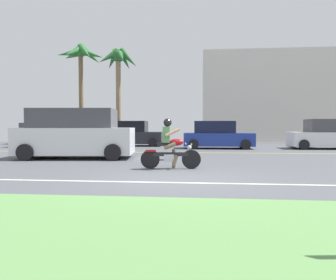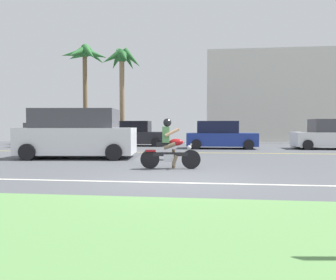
{
  "view_description": "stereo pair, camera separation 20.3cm",
  "coord_description": "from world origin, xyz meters",
  "px_view_note": "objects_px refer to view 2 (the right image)",
  "views": [
    {
      "loc": [
        0.55,
        -7.93,
        1.33
      ],
      "look_at": [
        -0.49,
        2.52,
        0.87
      ],
      "focal_mm": 35.13,
      "sensor_mm": 36.0,
      "label": 1
    },
    {
      "loc": [
        0.75,
        -7.91,
        1.33
      ],
      "look_at": [
        -0.49,
        2.52,
        0.87
      ],
      "focal_mm": 35.13,
      "sensor_mm": 36.0,
      "label": 2
    }
  ],
  "objects_px": {
    "motorcyclist": "(170,148)",
    "parked_car_1": "(135,134)",
    "parked_car_0": "(49,136)",
    "suv_nearby": "(77,134)",
    "parked_car_2": "(220,136)",
    "palm_tree_2": "(122,66)",
    "parked_car_3": "(328,135)",
    "palm_tree_1": "(85,59)"
  },
  "relations": [
    {
      "from": "motorcyclist",
      "to": "parked_car_3",
      "type": "xyz_separation_m",
      "value": [
        7.94,
        9.54,
        0.13
      ]
    },
    {
      "from": "parked_car_1",
      "to": "parked_car_3",
      "type": "distance_m",
      "value": 11.65
    },
    {
      "from": "motorcyclist",
      "to": "parked_car_1",
      "type": "distance_m",
      "value": 11.76
    },
    {
      "from": "parked_car_0",
      "to": "palm_tree_1",
      "type": "xyz_separation_m",
      "value": [
        0.81,
        4.16,
        5.55
      ]
    },
    {
      "from": "motorcyclist",
      "to": "parked_car_2",
      "type": "bearing_deg",
      "value": 78.41
    },
    {
      "from": "parked_car_0",
      "to": "parked_car_2",
      "type": "relative_size",
      "value": 0.97
    },
    {
      "from": "parked_car_1",
      "to": "parked_car_2",
      "type": "height_order",
      "value": "parked_car_1"
    },
    {
      "from": "suv_nearby",
      "to": "motorcyclist",
      "type": "bearing_deg",
      "value": -34.89
    },
    {
      "from": "suv_nearby",
      "to": "parked_car_1",
      "type": "distance_m",
      "value": 8.32
    },
    {
      "from": "parked_car_2",
      "to": "palm_tree_2",
      "type": "relative_size",
      "value": 0.59
    },
    {
      "from": "motorcyclist",
      "to": "parked_car_1",
      "type": "relative_size",
      "value": 0.46
    },
    {
      "from": "suv_nearby",
      "to": "parked_car_3",
      "type": "distance_m",
      "value": 13.8
    },
    {
      "from": "parked_car_3",
      "to": "parked_car_2",
      "type": "bearing_deg",
      "value": -176.95
    },
    {
      "from": "motorcyclist",
      "to": "parked_car_1",
      "type": "bearing_deg",
      "value": 107.78
    },
    {
      "from": "palm_tree_1",
      "to": "motorcyclist",
      "type": "bearing_deg",
      "value": -59.98
    },
    {
      "from": "motorcyclist",
      "to": "suv_nearby",
      "type": "height_order",
      "value": "suv_nearby"
    },
    {
      "from": "parked_car_3",
      "to": "palm_tree_1",
      "type": "relative_size",
      "value": 0.5
    },
    {
      "from": "palm_tree_2",
      "to": "parked_car_3",
      "type": "bearing_deg",
      "value": -14.2
    },
    {
      "from": "parked_car_1",
      "to": "palm_tree_2",
      "type": "xyz_separation_m",
      "value": [
        -1.22,
        1.57,
        4.78
      ]
    },
    {
      "from": "motorcyclist",
      "to": "suv_nearby",
      "type": "xyz_separation_m",
      "value": [
        -4.16,
        2.9,
        0.32
      ]
    },
    {
      "from": "parked_car_3",
      "to": "palm_tree_1",
      "type": "height_order",
      "value": "palm_tree_1"
    },
    {
      "from": "parked_car_0",
      "to": "parked_car_1",
      "type": "bearing_deg",
      "value": 17.95
    },
    {
      "from": "parked_car_0",
      "to": "parked_car_2",
      "type": "distance_m",
      "value": 10.62
    },
    {
      "from": "parked_car_0",
      "to": "palm_tree_1",
      "type": "relative_size",
      "value": 0.53
    },
    {
      "from": "suv_nearby",
      "to": "parked_car_0",
      "type": "height_order",
      "value": "suv_nearby"
    },
    {
      "from": "motorcyclist",
      "to": "parked_car_0",
      "type": "relative_size",
      "value": 0.48
    },
    {
      "from": "parked_car_1",
      "to": "parked_car_3",
      "type": "relative_size",
      "value": 1.1
    },
    {
      "from": "palm_tree_2",
      "to": "parked_car_0",
      "type": "bearing_deg",
      "value": -140.43
    },
    {
      "from": "parked_car_2",
      "to": "palm_tree_1",
      "type": "relative_size",
      "value": 0.55
    },
    {
      "from": "parked_car_2",
      "to": "parked_car_0",
      "type": "bearing_deg",
      "value": 178.28
    },
    {
      "from": "parked_car_0",
      "to": "palm_tree_2",
      "type": "distance_m",
      "value": 7.01
    },
    {
      "from": "parked_car_1",
      "to": "parked_car_2",
      "type": "distance_m",
      "value": 5.83
    },
    {
      "from": "parked_car_1",
      "to": "parked_car_2",
      "type": "xyz_separation_m",
      "value": [
        5.48,
        -1.98,
        -0.02
      ]
    },
    {
      "from": "suv_nearby",
      "to": "parked_car_2",
      "type": "bearing_deg",
      "value": 46.27
    },
    {
      "from": "suv_nearby",
      "to": "parked_car_2",
      "type": "relative_size",
      "value": 1.22
    },
    {
      "from": "motorcyclist",
      "to": "suv_nearby",
      "type": "relative_size",
      "value": 0.38
    },
    {
      "from": "parked_car_1",
      "to": "parked_car_0",
      "type": "bearing_deg",
      "value": -162.05
    },
    {
      "from": "suv_nearby",
      "to": "parked_car_0",
      "type": "bearing_deg",
      "value": 124.56
    },
    {
      "from": "parked_car_0",
      "to": "parked_car_3",
      "type": "relative_size",
      "value": 1.07
    },
    {
      "from": "motorcyclist",
      "to": "suv_nearby",
      "type": "distance_m",
      "value": 5.08
    },
    {
      "from": "parked_car_3",
      "to": "palm_tree_2",
      "type": "bearing_deg",
      "value": 165.8
    },
    {
      "from": "parked_car_2",
      "to": "palm_tree_2",
      "type": "xyz_separation_m",
      "value": [
        -6.71,
        3.55,
        4.79
      ]
    }
  ]
}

